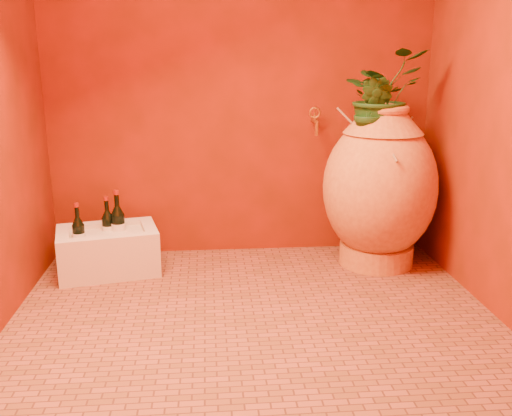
{
  "coord_description": "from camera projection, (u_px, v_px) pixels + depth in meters",
  "views": [
    {
      "loc": [
        -0.22,
        -2.75,
        1.32
      ],
      "look_at": [
        0.04,
        0.35,
        0.47
      ],
      "focal_mm": 40.0,
      "sensor_mm": 36.0,
      "label": 1
    }
  ],
  "objects": [
    {
      "name": "wall_tap",
      "position": [
        315.0,
        120.0,
        3.69
      ],
      "size": [
        0.08,
        0.16,
        0.18
      ],
      "color": "#B08328",
      "rests_on": "wall_back"
    },
    {
      "name": "wine_bottle_a",
      "position": [
        108.0,
        228.0,
        3.56
      ],
      "size": [
        0.08,
        0.08,
        0.31
      ],
      "color": "black",
      "rests_on": "stone_basin"
    },
    {
      "name": "wall_right",
      "position": [
        508.0,
        68.0,
        2.78
      ],
      "size": [
        0.02,
        2.0,
        2.5
      ],
      "primitive_type": "cube",
      "color": "#591D05",
      "rests_on": "ground"
    },
    {
      "name": "wall_back",
      "position": [
        240.0,
        64.0,
        3.64
      ],
      "size": [
        2.5,
        0.02,
        2.5
      ],
      "primitive_type": "cube",
      "color": "#591D05",
      "rests_on": "ground"
    },
    {
      "name": "wine_bottle_c",
      "position": [
        79.0,
        235.0,
        3.42
      ],
      "size": [
        0.08,
        0.08,
        0.31
      ],
      "color": "black",
      "rests_on": "stone_basin"
    },
    {
      "name": "amphora",
      "position": [
        380.0,
        187.0,
        3.57
      ],
      "size": [
        0.94,
        0.94,
        1.02
      ],
      "rotation": [
        0.0,
        0.0,
        0.41
      ],
      "color": "gold",
      "rests_on": "floor"
    },
    {
      "name": "stone_basin",
      "position": [
        108.0,
        251.0,
        3.53
      ],
      "size": [
        0.67,
        0.53,
        0.28
      ],
      "rotation": [
        0.0,
        0.0,
        0.22
      ],
      "color": "beige",
      "rests_on": "floor"
    },
    {
      "name": "plant_side",
      "position": [
        373.0,
        112.0,
        3.37
      ],
      "size": [
        0.29,
        0.28,
        0.41
      ],
      "primitive_type": "imported",
      "rotation": [
        0.0,
        0.0,
        -0.7
      ],
      "color": "#184518",
      "rests_on": "amphora"
    },
    {
      "name": "floor",
      "position": [
        253.0,
        311.0,
        3.01
      ],
      "size": [
        2.5,
        2.5,
        0.0
      ],
      "primitive_type": "plane",
      "color": "brown",
      "rests_on": "ground"
    },
    {
      "name": "plant_main",
      "position": [
        381.0,
        95.0,
        3.45
      ],
      "size": [
        0.61,
        0.58,
        0.54
      ],
      "primitive_type": "imported",
      "rotation": [
        0.0,
        0.0,
        0.4
      ],
      "color": "#184518",
      "rests_on": "amphora"
    },
    {
      "name": "wine_bottle_b",
      "position": [
        118.0,
        226.0,
        3.56
      ],
      "size": [
        0.09,
        0.09,
        0.35
      ],
      "color": "black",
      "rests_on": "stone_basin"
    }
  ]
}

